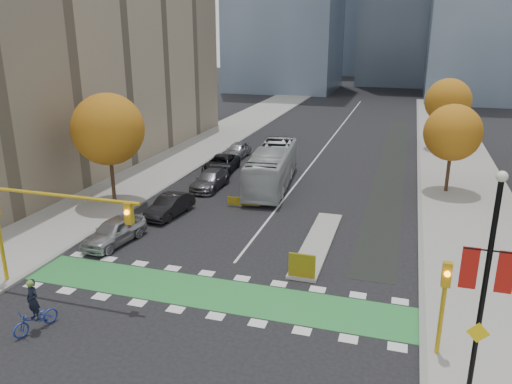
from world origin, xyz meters
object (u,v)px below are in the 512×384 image
Objects in this scene: bus at (272,167)px; parked_car_b at (170,206)px; tree_east_far at (448,101)px; traffic_signal_east at (444,295)px; cyclist at (35,314)px; parked_car_e at (237,150)px; hazard_board at (302,266)px; tree_west at (108,129)px; traffic_signal_west at (38,214)px; tree_east_near at (453,133)px; parked_car_d at (221,164)px; banner_lamppost at (486,278)px; parked_car_c at (210,180)px; parked_car_a at (114,231)px.

bus is 2.65× the size of parked_car_b.
tree_east_far reaches higher than traffic_signal_east.
parked_car_e is at bearing 110.92° from cyclist.
hazard_board is 8.26m from traffic_signal_east.
bus is at bearing 36.81° from tree_west.
traffic_signal_west is at bearing 138.94° from cyclist.
tree_west reaches higher than tree_east_near.
tree_west is 1.81× the size of parked_car_e.
parked_car_d is at bearing -142.20° from tree_east_far.
banner_lamppost reaches higher than hazard_board.
traffic_signal_west is 1.88× the size of parked_car_e.
banner_lamppost is 17.95m from cyclist.
banner_lamppost is at bearing -47.79° from parked_car_c.
bus is at bearing 121.44° from traffic_signal_east.
parked_car_e reaches higher than parked_car_d.
hazard_board is 16.51m from bus.
tree_east_near is 1.53× the size of parked_car_a.
traffic_signal_west is 1.91× the size of parked_car_b.
traffic_signal_west is at bearing 174.14° from banner_lamppost.
cyclist is at bearing -176.12° from banner_lamppost.
tree_east_near is at bearing -91.79° from tree_east_far.
parked_car_c is at bearing 133.29° from traffic_signal_east.
hazard_board is 0.31× the size of parked_car_e.
traffic_signal_west reaches higher than parked_car_d.
traffic_signal_west is at bearing -158.45° from hazard_board.
parked_car_e is (-18.28, 28.63, -1.96)m from traffic_signal_east.
traffic_signal_east reaches higher than parked_car_e.
cyclist is at bearing -85.96° from parked_car_e.
cyclist is 0.53× the size of parked_car_e.
traffic_signal_west reaches higher than parked_car_b.
hazard_board is 10.76m from banner_lamppost.
tree_east_far is at bearing 75.88° from hazard_board.
tree_east_far is 28.28m from parked_car_c.
parked_car_a is at bearing -57.72° from tree_west.
traffic_signal_east reaches higher than bus.
tree_east_far is 1.52× the size of parked_car_c.
traffic_signal_west reaches higher than parked_car_a.
parked_car_c is at bearing 93.79° from parked_car_b.
parked_car_e is at bearing 97.69° from parked_car_a.
tree_west is 1.64× the size of parked_car_c.
tree_west is 13.33m from bus.
parked_car_b is 11.74m from parked_car_d.
tree_east_near reaches higher than parked_car_d.
tree_east_near is 26.17m from parked_car_a.
tree_west is (-16.00, 7.80, 4.82)m from hazard_board.
banner_lamppost reaches higher than traffic_signal_east.
parked_car_e is at bearing 122.57° from traffic_signal_east.
banner_lamppost is at bearing -57.36° from parked_car_d.
tree_west is at bearing 173.62° from parked_car_b.
tree_west reaches higher than cyclist.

